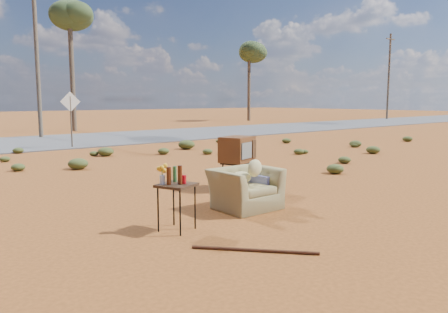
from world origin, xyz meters
TOP-DOWN VIEW (x-y plane):
  - ground at (0.00, 0.00)m, footprint 140.00×140.00m
  - highway at (0.00, 15.00)m, footprint 140.00×7.00m
  - armchair at (0.38, 0.61)m, footprint 1.27×0.80m
  - tv_unit at (1.30, 1.96)m, footprint 0.83×0.74m
  - side_table at (-1.38, 0.29)m, footprint 0.62×0.62m
  - rusty_bar at (-1.10, -1.10)m, footprint 1.09×1.22m
  - road_sign at (1.50, 12.00)m, footprint 0.78×0.06m
  - eucalyptus_center at (5.00, 21.00)m, footprint 3.20×3.20m
  - eucalyptus_right at (22.00, 24.00)m, footprint 3.20×3.20m
  - utility_pole_center at (2.00, 17.50)m, footprint 1.40×0.20m
  - utility_pole_east at (34.00, 17.50)m, footprint 1.40×0.20m
  - scrub_patch at (-0.82, 4.41)m, footprint 17.49×8.07m

SIDE VIEW (x-z plane):
  - ground at x=0.00m, z-range 0.00..0.00m
  - highway at x=0.00m, z-range 0.00..0.04m
  - rusty_bar at x=-1.10m, z-range 0.00..0.04m
  - scrub_patch at x=-0.82m, z-range -0.03..0.30m
  - armchair at x=0.38m, z-range -0.03..0.91m
  - side_table at x=-1.38m, z-range 0.23..1.19m
  - tv_unit at x=1.30m, z-range 0.27..1.38m
  - road_sign at x=1.50m, z-range 0.41..2.60m
  - utility_pole_center at x=2.00m, z-range 0.15..8.15m
  - utility_pole_east at x=34.00m, z-range 0.15..8.15m
  - eucalyptus_right at x=22.00m, z-range 2.39..9.49m
  - eucalyptus_center at x=5.00m, z-range 2.63..10.23m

